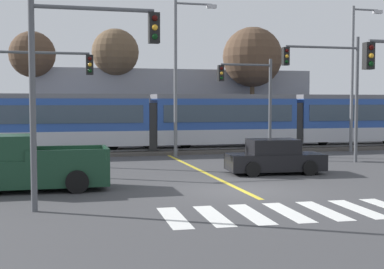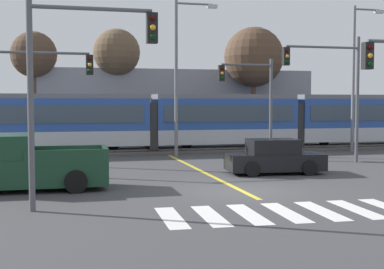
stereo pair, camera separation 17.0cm
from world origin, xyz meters
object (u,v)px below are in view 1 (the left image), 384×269
Objects in this scene: sedan_crossing at (275,158)px; traffic_light_mid_right at (333,80)px; traffic_light_mid_left at (32,86)px; traffic_light_far_right at (252,92)px; street_lamp_centre at (179,68)px; bare_tree_east at (115,53)px; bare_tree_far_east at (252,57)px; pickup_truck at (27,167)px; light_rail_tram at (223,119)px; bare_tree_west at (32,55)px; street_lamp_east at (355,70)px; traffic_light_near_left at (76,66)px.

traffic_light_mid_right is at bearing 34.59° from sedan_crossing.
traffic_light_mid_right is 14.73m from traffic_light_mid_left.
traffic_light_far_right is 0.63× the size of street_lamp_centre.
sedan_crossing is 18.27m from bare_tree_east.
bare_tree_far_east reaches higher than sedan_crossing.
light_rail_tram is at bearing 48.66° from pickup_truck.
traffic_light_far_right is at bearing -36.38° from bare_tree_west.
bare_tree_far_east is at bearing 44.84° from street_lamp_centre.
traffic_light_far_right reaches higher than light_rail_tram.
street_lamp_east is 1.06× the size of bare_tree_far_east.
traffic_light_mid_left reaches higher than pickup_truck.
pickup_truck is (-11.37, -12.92, -1.20)m from light_rail_tram.
pickup_truck is at bearing -151.64° from street_lamp_east.
traffic_light_mid_left is at bearing -179.55° from traffic_light_mid_right.
light_rail_tram is 3.09× the size of street_lamp_east.
traffic_light_mid_right reaches higher than pickup_truck.
pickup_truck is 13.63m from street_lamp_centre.
traffic_light_mid_left is 19.88m from street_lamp_east.
bare_tree_west is at bearing 155.28° from light_rail_tram.
street_lamp_centre is 11.72m from bare_tree_west.
pickup_truck is 0.96× the size of traffic_light_mid_left.
traffic_light_near_left is at bearing -145.96° from sedan_crossing.
bare_tree_west reaches higher than pickup_truck.
street_lamp_centre is at bearing -135.16° from bare_tree_far_east.
bare_tree_west reaches higher than traffic_light_mid_right.
light_rail_tram is 7.16m from bare_tree_far_east.
street_lamp_centre is at bearing 52.44° from pickup_truck.
bare_tree_far_east is at bearing 50.56° from light_rail_tram.
light_rail_tram reaches higher than sedan_crossing.
bare_tree_west is 0.92× the size of bare_tree_far_east.
street_lamp_centre is 1.13× the size of bare_tree_west.
pickup_truck reaches higher than sedan_crossing.
street_lamp_east is at bearing 28.36° from pickup_truck.
street_lamp_centre reaches higher than traffic_light_mid_right.
bare_tree_west is at bearing 135.96° from street_lamp_centre.
traffic_light_near_left is (-8.68, -5.87, 3.46)m from sedan_crossing.
bare_tree_far_east is at bearing 57.64° from traffic_light_near_left.
traffic_light_mid_left is 14.76m from bare_tree_east.
traffic_light_mid_left is at bearing 163.86° from sedan_crossing.
sedan_crossing is 20.34m from bare_tree_west.
pickup_truck is (-10.28, -2.05, 0.14)m from sedan_crossing.
light_rail_tram is at bearing 84.28° from sedan_crossing.
traffic_light_far_right is at bearing 51.61° from traffic_light_near_left.
traffic_light_mid_right reaches higher than light_rail_tram.
pickup_truck is 0.97× the size of traffic_light_far_right.
pickup_truck is 20.11m from bare_tree_east.
street_lamp_centre reaches higher than sedan_crossing.
traffic_light_mid_right is at bearing -54.49° from bare_tree_east.
light_rail_tram is at bearing 98.70° from traffic_light_far_right.
bare_tree_east is (-6.21, 5.65, 4.53)m from light_rail_tram.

